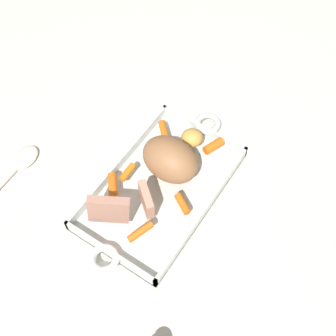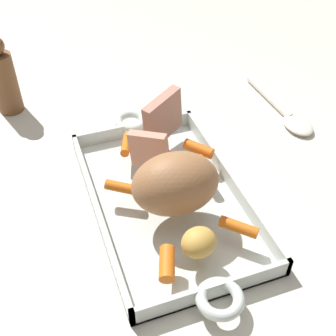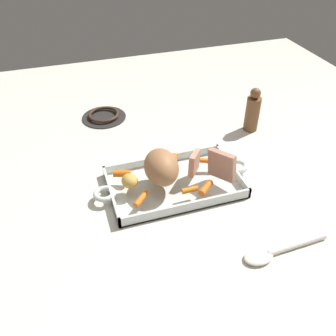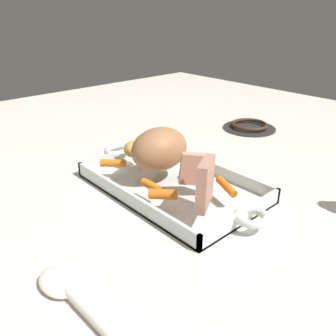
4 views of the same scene
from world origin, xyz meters
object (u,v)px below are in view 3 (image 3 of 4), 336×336
at_px(roasting_dish, 174,183).
at_px(baby_carrot_northeast, 173,160).
at_px(baby_carrot_northwest, 206,188).
at_px(baby_carrot_center_left, 190,190).
at_px(roast_slice_thin, 222,165).
at_px(baby_carrot_southeast, 122,174).
at_px(pork_roast, 161,167).
at_px(pepper_mill, 253,111).
at_px(roast_slice_outer, 194,163).
at_px(baby_carrot_center_right, 141,199).
at_px(stove_burner_rear, 104,116).
at_px(potato_corner, 130,182).
at_px(serving_spoon, 275,251).
at_px(baby_carrot_short, 209,161).

height_order(roasting_dish, baby_carrot_northeast, baby_carrot_northeast).
bearing_deg(baby_carrot_northwest, baby_carrot_center_left, -9.79).
distance_m(roast_slice_thin, baby_carrot_southeast, 0.28).
xyz_separation_m(roasting_dish, pork_roast, (0.04, -0.00, 0.07)).
bearing_deg(roast_slice_thin, roasting_dish, -16.89).
distance_m(baby_carrot_northwest, pepper_mill, 0.41).
bearing_deg(pepper_mill, baby_carrot_northeast, 22.78).
xyz_separation_m(roast_slice_outer, baby_carrot_northeast, (0.04, -0.06, -0.02)).
distance_m(baby_carrot_center_right, baby_carrot_northwest, 0.18).
xyz_separation_m(baby_carrot_northwest, pepper_mill, (-0.29, -0.29, 0.03)).
bearing_deg(stove_burner_rear, baby_carrot_northwest, 109.57).
bearing_deg(baby_carrot_northeast, baby_carrot_southeast, 6.83).
height_order(roasting_dish, potato_corner, potato_corner).
xyz_separation_m(baby_carrot_northwest, baby_carrot_northeast, (0.04, -0.15, -0.00)).
relative_size(roast_slice_thin, serving_spoon, 0.37).
relative_size(roast_slice_thin, baby_carrot_southeast, 1.72).
height_order(baby_carrot_northwest, baby_carrot_northeast, baby_carrot_northwest).
relative_size(baby_carrot_center_right, baby_carrot_center_left, 1.24).
relative_size(stove_burner_rear, serving_spoon, 0.73).
bearing_deg(baby_carrot_center_right, roasting_dish, -149.64).
distance_m(baby_carrot_southeast, stove_burner_rear, 0.40).
distance_m(baby_carrot_center_left, potato_corner, 0.16).
xyz_separation_m(baby_carrot_center_left, stove_burner_rear, (0.14, -0.52, -0.03)).
relative_size(baby_carrot_center_left, pepper_mill, 0.28).
bearing_deg(pork_roast, pepper_mill, -152.11).
bearing_deg(roast_slice_thin, stove_burner_rear, -62.76).
xyz_separation_m(baby_carrot_northeast, baby_carrot_short, (-0.10, 0.04, -0.00)).
relative_size(roast_slice_thin, stove_burner_rear, 0.51).
relative_size(roast_slice_outer, serving_spoon, 0.28).
xyz_separation_m(baby_carrot_center_left, baby_carrot_short, (-0.10, -0.10, -0.00)).
bearing_deg(pork_roast, potato_corner, 3.94).
relative_size(baby_carrot_northeast, serving_spoon, 0.21).
bearing_deg(baby_carrot_southeast, baby_carrot_center_right, 102.47).
height_order(baby_carrot_northeast, stove_burner_rear, baby_carrot_northeast).
xyz_separation_m(baby_carrot_northwest, baby_carrot_short, (-0.06, -0.11, -0.00)).
xyz_separation_m(roast_slice_outer, stove_burner_rear, (0.19, -0.44, -0.06)).
relative_size(baby_carrot_southeast, pepper_mill, 0.30).
bearing_deg(roasting_dish, pork_roast, -1.88).
bearing_deg(baby_carrot_center_right, baby_carrot_center_left, 177.67).
distance_m(baby_carrot_center_right, stove_burner_rear, 0.51).
relative_size(roast_slice_outer, baby_carrot_northwest, 1.22).
relative_size(baby_carrot_northwest, baby_carrot_short, 0.90).
relative_size(roasting_dish, baby_carrot_southeast, 9.64).
xyz_separation_m(baby_carrot_northwest, baby_carrot_center_left, (0.04, -0.01, -0.00)).
xyz_separation_m(baby_carrot_center_left, baby_carrot_northeast, (0.00, -0.14, 0.00)).
bearing_deg(pepper_mill, stove_burner_rear, -26.51).
relative_size(pork_roast, pepper_mill, 0.81).
bearing_deg(roast_slice_outer, roast_slice_thin, 144.27).
distance_m(roast_slice_outer, baby_carrot_northeast, 0.08).
bearing_deg(baby_carrot_center_right, baby_carrot_southeast, -77.53).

